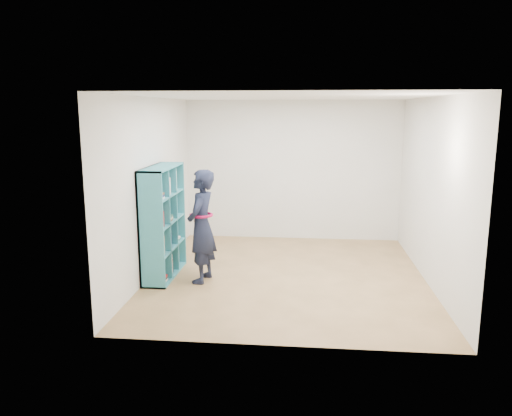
# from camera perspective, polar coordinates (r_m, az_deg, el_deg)

# --- Properties ---
(floor) EXTENTS (4.50, 4.50, 0.00)m
(floor) POSITION_cam_1_polar(r_m,az_deg,el_deg) (7.48, 3.54, -7.73)
(floor) COLOR brown
(floor) RESTS_ON ground
(ceiling) EXTENTS (4.50, 4.50, 0.00)m
(ceiling) POSITION_cam_1_polar(r_m,az_deg,el_deg) (7.08, 3.80, 12.59)
(ceiling) COLOR white
(ceiling) RESTS_ON wall_back
(wall_left) EXTENTS (0.02, 4.50, 2.60)m
(wall_left) POSITION_cam_1_polar(r_m,az_deg,el_deg) (7.51, -11.78, 2.34)
(wall_left) COLOR silver
(wall_left) RESTS_ON floor
(wall_right) EXTENTS (0.02, 4.50, 2.60)m
(wall_right) POSITION_cam_1_polar(r_m,az_deg,el_deg) (7.37, 19.40, 1.78)
(wall_right) COLOR silver
(wall_right) RESTS_ON floor
(wall_back) EXTENTS (4.00, 0.02, 2.60)m
(wall_back) POSITION_cam_1_polar(r_m,az_deg,el_deg) (9.40, 4.18, 4.28)
(wall_back) COLOR silver
(wall_back) RESTS_ON floor
(wall_front) EXTENTS (4.00, 0.02, 2.60)m
(wall_front) POSITION_cam_1_polar(r_m,az_deg,el_deg) (4.96, 2.69, -1.91)
(wall_front) COLOR silver
(wall_front) RESTS_ON floor
(bookshelf) EXTENTS (0.36, 1.22, 1.63)m
(bookshelf) POSITION_cam_1_polar(r_m,az_deg,el_deg) (7.42, -10.77, -1.69)
(bookshelf) COLOR teal
(bookshelf) RESTS_ON floor
(person) EXTENTS (0.46, 0.63, 1.61)m
(person) POSITION_cam_1_polar(r_m,az_deg,el_deg) (7.08, -6.25, -2.08)
(person) COLOR black
(person) RESTS_ON floor
(smartphone) EXTENTS (0.02, 0.11, 0.14)m
(smartphone) POSITION_cam_1_polar(r_m,az_deg,el_deg) (7.18, -7.10, -1.05)
(smartphone) COLOR silver
(smartphone) RESTS_ON person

